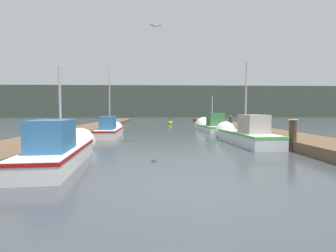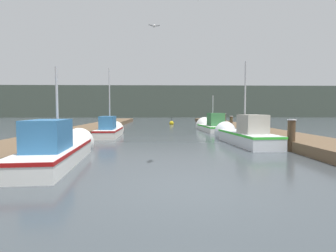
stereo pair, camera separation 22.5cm
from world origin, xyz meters
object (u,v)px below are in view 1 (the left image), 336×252
Objects in this scene: fishing_boat_2 at (110,130)px; mooring_piling_0 at (223,122)px; mooring_piling_2 at (293,135)px; channel_buoy at (170,123)px; fishing_boat_3 at (211,126)px; fishing_boat_1 at (243,134)px; seagull_lead at (155,26)px; fishing_boat_0 at (63,148)px; mooring_piling_1 at (230,124)px.

fishing_boat_2 is 10.40m from mooring_piling_0.
mooring_piling_2 is 1.30× the size of channel_buoy.
fishing_boat_3 is at bearing 29.04° from fishing_boat_2.
mooring_piling_0 is at bearing -63.61° from channel_buoy.
mooring_piling_0 is at bearing 28.81° from fishing_boat_2.
fishing_boat_2 reaches higher than fishing_boat_1.
seagull_lead is (-1.61, -18.37, 5.70)m from channel_buoy.
seagull_lead is (3.12, 4.14, 5.42)m from fishing_boat_0.
fishing_boat_3 is 9.80m from channel_buoy.
fishing_boat_3 is 10.12× the size of seagull_lead.
fishing_boat_3 is (0.01, 8.56, -0.06)m from fishing_boat_1.
mooring_piling_1 is at bearing -69.02° from channel_buoy.
channel_buoy is (-3.00, 17.88, -0.30)m from fishing_boat_1.
fishing_boat_2 is 8.95m from fishing_boat_3.
fishing_boat_0 is 4.75× the size of mooring_piling_1.
fishing_boat_2 is 3.71× the size of mooring_piling_2.
fishing_boat_0 reaches higher than mooring_piling_2.
fishing_boat_1 is (7.74, 4.63, 0.02)m from fishing_boat_0.
channel_buoy is at bearing 104.06° from fishing_boat_3.
mooring_piling_2 is at bearing -78.54° from channel_buoy.
seagull_lead reaches higher than fishing_boat_1.
fishing_boat_2 is 3.53× the size of mooring_piling_0.
fishing_boat_0 is at bearing -124.30° from fishing_boat_3.
channel_buoy is at bearing 116.39° from mooring_piling_0.
fishing_boat_3 reaches higher than channel_buoy.
fishing_boat_2 is 7.69m from seagull_lead.
fishing_boat_2 is at bearing -108.66° from channel_buoy.
fishing_boat_3 is at bearing 125.30° from mooring_piling_1.
mooring_piling_2 is (-0.05, -9.62, 0.04)m from mooring_piling_1.
fishing_boat_0 is 23.00m from channel_buoy.
fishing_boat_0 is at bearing -138.84° from seagull_lead.
fishing_boat_3 is at bearing 85.42° from fishing_boat_1.
fishing_boat_1 is 8.56m from fishing_boat_3.
mooring_piling_1 is (1.23, -1.73, 0.25)m from fishing_boat_3.
seagull_lead is (3.07, -4.48, 5.44)m from fishing_boat_2.
fishing_boat_0 is 16.56m from mooring_piling_0.
fishing_boat_1 is 1.04× the size of fishing_boat_3.
mooring_piling_0 reaches higher than mooring_piling_2.
mooring_piling_0 is at bearing 77.66° from fishing_boat_1.
fishing_boat_1 is at bearing -5.77° from seagull_lead.
fishing_boat_2 reaches higher than mooring_piling_0.
fishing_boat_2 reaches higher than mooring_piling_2.
fishing_boat_2 is at bearing 112.63° from seagull_lead.
mooring_piling_0 is at bearing 89.59° from mooring_piling_2.
fishing_boat_3 reaches higher than mooring_piling_1.
fishing_boat_2 reaches higher than fishing_boat_0.
fishing_boat_2 is at bearing 142.61° from mooring_piling_2.
seagull_lead reaches higher than fishing_boat_2.
mooring_piling_0 is 12.50m from seagull_lead.
fishing_boat_0 is 8.62m from fishing_boat_2.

